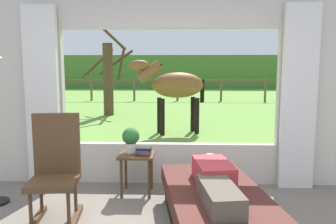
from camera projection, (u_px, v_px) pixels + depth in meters
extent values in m
cube|color=beige|center=(22.00, 91.00, 4.72)|extent=(1.15, 0.12, 2.55)
cube|color=beige|center=(321.00, 91.00, 4.57)|extent=(1.15, 0.12, 2.55)
cube|color=beige|center=(169.00, 163.00, 4.78)|extent=(2.90, 0.12, 0.55)
cube|color=beige|center=(169.00, 11.00, 4.50)|extent=(2.90, 0.12, 0.45)
cube|color=silver|center=(43.00, 97.00, 4.58)|extent=(0.44, 0.10, 2.40)
cube|color=silver|center=(299.00, 98.00, 4.45)|extent=(0.44, 0.10, 2.40)
cube|color=olive|center=(177.00, 102.00, 15.61)|extent=(36.00, 21.68, 0.02)
cube|color=#48732F|center=(179.00, 72.00, 25.20)|extent=(36.00, 2.00, 2.40)
cube|color=black|center=(214.00, 217.00, 3.42)|extent=(1.04, 1.67, 0.24)
cube|color=#471E19|center=(214.00, 196.00, 3.39)|extent=(1.14, 1.81, 0.18)
cube|color=#B23338|center=(213.00, 172.00, 3.51)|extent=(0.42, 0.64, 0.22)
cube|color=#4C4238|center=(220.00, 196.00, 2.93)|extent=(0.37, 0.71, 0.18)
sphere|color=tan|center=(210.00, 162.00, 3.90)|extent=(0.20, 0.20, 0.20)
cube|color=#4C331E|center=(53.00, 182.00, 3.47)|extent=(0.53, 0.53, 0.06)
cube|color=#4C331E|center=(57.00, 145.00, 3.64)|extent=(0.48, 0.12, 0.68)
cube|color=#4C331E|center=(35.00, 221.00, 3.51)|extent=(0.14, 0.68, 0.06)
cube|color=#4C331E|center=(75.00, 220.00, 3.55)|extent=(0.14, 0.68, 0.06)
cylinder|color=#4C331E|center=(31.00, 210.00, 3.31)|extent=(0.04, 0.04, 0.38)
cylinder|color=#4C331E|center=(69.00, 208.00, 3.34)|extent=(0.04, 0.04, 0.38)
cylinder|color=#4C331E|center=(41.00, 196.00, 3.67)|extent=(0.04, 0.04, 0.38)
cylinder|color=#4C331E|center=(75.00, 195.00, 3.69)|extent=(0.04, 0.04, 0.38)
cube|color=#4C331E|center=(137.00, 155.00, 4.31)|extent=(0.44, 0.44, 0.03)
cylinder|color=#4C331E|center=(121.00, 179.00, 4.18)|extent=(0.04, 0.04, 0.49)
cylinder|color=#4C331E|center=(149.00, 179.00, 4.17)|extent=(0.04, 0.04, 0.49)
cylinder|color=#4C331E|center=(126.00, 170.00, 4.52)|extent=(0.04, 0.04, 0.49)
cylinder|color=#4C331E|center=(151.00, 171.00, 4.51)|extent=(0.04, 0.04, 0.49)
cylinder|color=silver|center=(131.00, 148.00, 4.36)|extent=(0.14, 0.14, 0.12)
sphere|color=#2D6B2D|center=(131.00, 136.00, 4.34)|extent=(0.22, 0.22, 0.22)
cube|color=#337247|center=(144.00, 154.00, 4.25)|extent=(0.18, 0.14, 0.02)
cube|color=#B22D28|center=(143.00, 152.00, 4.24)|extent=(0.20, 0.16, 0.02)
cube|color=#23478C|center=(143.00, 150.00, 4.23)|extent=(0.20, 0.17, 0.02)
cube|color=black|center=(144.00, 148.00, 4.23)|extent=(0.19, 0.14, 0.03)
ellipsoid|color=brown|center=(178.00, 85.00, 8.06)|extent=(1.35, 0.88, 0.60)
cylinder|color=brown|center=(150.00, 72.00, 7.86)|extent=(0.65, 0.41, 0.53)
ellipsoid|color=brown|center=(139.00, 65.00, 7.78)|extent=(0.52, 0.32, 0.24)
cube|color=black|center=(153.00, 71.00, 7.88)|extent=(0.43, 0.19, 0.32)
cylinder|color=black|center=(202.00, 91.00, 8.22)|extent=(0.12, 0.12, 0.55)
cylinder|color=black|center=(162.00, 117.00, 7.91)|extent=(0.11, 0.11, 0.85)
cylinder|color=black|center=(159.00, 115.00, 8.21)|extent=(0.11, 0.11, 0.85)
cylinder|color=black|center=(197.00, 116.00, 8.10)|extent=(0.11, 0.11, 0.85)
cylinder|color=black|center=(193.00, 114.00, 8.41)|extent=(0.11, 0.11, 0.85)
cylinder|color=#4C3823|center=(108.00, 80.00, 11.09)|extent=(0.32, 0.32, 2.32)
cylinder|color=#47331E|center=(116.00, 63.00, 11.50)|extent=(1.27, 0.51, 0.86)
cylinder|color=#47331E|center=(114.00, 39.00, 10.66)|extent=(0.69, 0.72, 0.69)
cylinder|color=#47331E|center=(98.00, 63.00, 11.39)|extent=(0.91, 1.04, 1.00)
cylinder|color=#47331E|center=(121.00, 64.00, 11.21)|extent=(0.44, 0.77, 1.10)
cylinder|color=brown|center=(7.00, 89.00, 16.05)|extent=(0.10, 0.10, 1.10)
cylinder|color=brown|center=(49.00, 89.00, 15.97)|extent=(0.10, 0.10, 1.10)
cylinder|color=brown|center=(91.00, 89.00, 15.90)|extent=(0.10, 0.10, 1.10)
cylinder|color=brown|center=(134.00, 89.00, 15.83)|extent=(0.10, 0.10, 1.10)
cylinder|color=brown|center=(177.00, 89.00, 15.75)|extent=(0.10, 0.10, 1.10)
cylinder|color=brown|center=(221.00, 89.00, 15.68)|extent=(0.10, 0.10, 1.10)
cylinder|color=brown|center=(265.00, 89.00, 15.60)|extent=(0.10, 0.10, 1.10)
cylinder|color=brown|center=(310.00, 89.00, 15.53)|extent=(0.10, 0.10, 1.10)
cube|color=brown|center=(178.00, 80.00, 15.70)|extent=(16.00, 0.06, 0.08)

